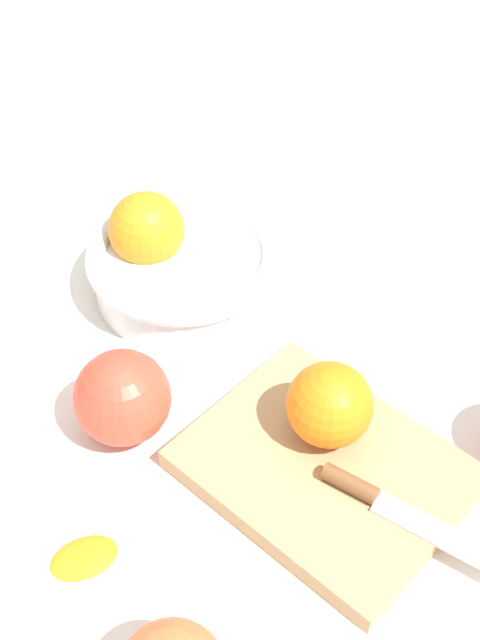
{
  "coord_description": "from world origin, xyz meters",
  "views": [
    {
      "loc": [
        0.38,
        -0.29,
        0.57
      ],
      "look_at": [
        -0.02,
        0.07,
        0.04
      ],
      "focal_mm": 47.15,
      "sensor_mm": 36.0,
      "label": 1
    }
  ],
  "objects_px": {
    "orange_on_board": "(330,405)",
    "apple_front_center": "(122,398)",
    "cutting_board": "(325,469)",
    "knife": "(389,505)",
    "bowl": "(179,261)"
  },
  "relations": [
    {
      "from": "cutting_board",
      "to": "knife",
      "type": "bearing_deg",
      "value": 3.66
    },
    {
      "from": "knife",
      "to": "apple_front_center",
      "type": "height_order",
      "value": "apple_front_center"
    },
    {
      "from": "cutting_board",
      "to": "knife",
      "type": "distance_m",
      "value": 0.06
    },
    {
      "from": "knife",
      "to": "orange_on_board",
      "type": "bearing_deg",
      "value": 167.21
    },
    {
      "from": "cutting_board",
      "to": "apple_front_center",
      "type": "distance_m",
      "value": 0.17
    },
    {
      "from": "orange_on_board",
      "to": "knife",
      "type": "height_order",
      "value": "orange_on_board"
    },
    {
      "from": "orange_on_board",
      "to": "cutting_board",
      "type": "bearing_deg",
      "value": -48.12
    },
    {
      "from": "bowl",
      "to": "apple_front_center",
      "type": "bearing_deg",
      "value": -54.05
    },
    {
      "from": "apple_front_center",
      "to": "knife",
      "type": "bearing_deg",
      "value": 23.93
    },
    {
      "from": "bowl",
      "to": "cutting_board",
      "type": "distance_m",
      "value": 0.26
    },
    {
      "from": "cutting_board",
      "to": "orange_on_board",
      "type": "distance_m",
      "value": 0.05
    },
    {
      "from": "bowl",
      "to": "apple_front_center",
      "type": "relative_size",
      "value": 2.33
    },
    {
      "from": "orange_on_board",
      "to": "apple_front_center",
      "type": "distance_m",
      "value": 0.17
    },
    {
      "from": "bowl",
      "to": "cutting_board",
      "type": "xyz_separation_m",
      "value": [
        0.25,
        -0.06,
        -0.03
      ]
    },
    {
      "from": "orange_on_board",
      "to": "apple_front_center",
      "type": "relative_size",
      "value": 0.86
    }
  ]
}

